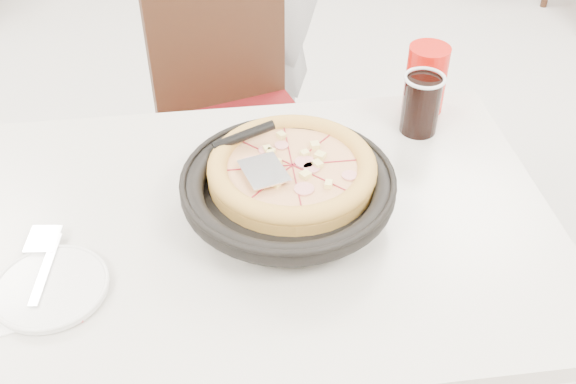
{
  "coord_description": "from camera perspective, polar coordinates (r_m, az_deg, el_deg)",
  "views": [
    {
      "loc": [
        0.05,
        -1.24,
        1.63
      ],
      "look_at": [
        0.18,
        -0.27,
        0.8
      ],
      "focal_mm": 42.0,
      "sensor_mm": 36.0,
      "label": 1
    }
  ],
  "objects": [
    {
      "name": "chair_far",
      "position": [
        2.01,
        -3.89,
        5.1
      ],
      "size": [
        0.52,
        0.52,
        0.95
      ],
      "primitive_type": null,
      "rotation": [
        0.0,
        0.0,
        3.42
      ],
      "color": "black",
      "rests_on": "floor"
    },
    {
      "name": "fork",
      "position": [
        1.26,
        -19.81,
        -6.1
      ],
      "size": [
        0.04,
        0.17,
        0.0
      ],
      "primitive_type": "cube",
      "rotation": [
        0.0,
        0.0,
        -0.11
      ],
      "color": "silver",
      "rests_on": "side_plate"
    },
    {
      "name": "main_table",
      "position": [
        1.58,
        -3.09,
        -12.52
      ],
      "size": [
        1.27,
        0.91,
        0.75
      ],
      "primitive_type": null,
      "rotation": [
        0.0,
        0.0,
        0.1
      ],
      "color": "beige",
      "rests_on": "floor"
    },
    {
      "name": "pizza_server",
      "position": [
        1.27,
        -2.05,
        1.83
      ],
      "size": [
        0.1,
        0.11,
        0.0
      ],
      "primitive_type": "cube",
      "rotation": [
        0.0,
        0.0,
        0.27
      ],
      "color": "silver",
      "rests_on": "pizza"
    },
    {
      "name": "pizza",
      "position": [
        1.31,
        0.36,
        1.54
      ],
      "size": [
        0.36,
        0.36,
        0.02
      ],
      "primitive_type": "cylinder",
      "rotation": [
        0.0,
        0.0,
        0.1
      ],
      "color": "gold",
      "rests_on": "pizza_pan"
    },
    {
      "name": "side_plate",
      "position": [
        1.23,
        -19.41,
        -7.65
      ],
      "size": [
        0.21,
        0.21,
        0.01
      ],
      "primitive_type": "cylinder",
      "rotation": [
        0.0,
        0.0,
        0.1
      ],
      "color": "white",
      "rests_on": "napkin"
    },
    {
      "name": "cola_glass",
      "position": [
        1.53,
        11.19,
        7.19
      ],
      "size": [
        0.09,
        0.09,
        0.13
      ],
      "primitive_type": "cylinder",
      "rotation": [
        0.0,
        0.0,
        0.1
      ],
      "color": "black",
      "rests_on": "main_table"
    },
    {
      "name": "napkin",
      "position": [
        1.24,
        -21.35,
        -8.24
      ],
      "size": [
        0.18,
        0.18,
        0.0
      ],
      "primitive_type": "cube",
      "rotation": [
        0.0,
        0.0,
        0.24
      ],
      "color": "white",
      "rests_on": "main_table"
    },
    {
      "name": "pizza_pan",
      "position": [
        1.29,
        0.0,
        -0.27
      ],
      "size": [
        0.39,
        0.39,
        0.01
      ],
      "primitive_type": "cylinder",
      "rotation": [
        0.0,
        0.0,
        0.1
      ],
      "color": "black",
      "rests_on": "trivet"
    },
    {
      "name": "trivet",
      "position": [
        1.33,
        0.28,
        -0.27
      ],
      "size": [
        0.12,
        0.12,
        0.04
      ],
      "primitive_type": "cylinder",
      "rotation": [
        0.0,
        0.0,
        0.1
      ],
      "color": "black",
      "rests_on": "main_table"
    },
    {
      "name": "floor",
      "position": [
        2.05,
        -6.05,
        -12.85
      ],
      "size": [
        7.0,
        7.0,
        0.0
      ],
      "primitive_type": "plane",
      "color": "beige",
      "rests_on": "ground"
    },
    {
      "name": "red_cup",
      "position": [
        1.6,
        11.59,
        9.35
      ],
      "size": [
        0.1,
        0.1,
        0.16
      ],
      "primitive_type": "cylinder",
      "rotation": [
        0.0,
        0.0,
        0.1
      ],
      "color": "#B60E07",
      "rests_on": "main_table"
    }
  ]
}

